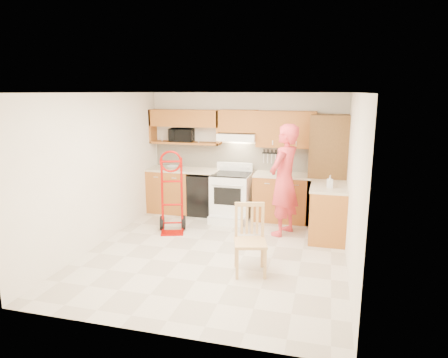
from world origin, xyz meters
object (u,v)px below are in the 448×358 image
at_px(range, 230,193).
at_px(hand_truck, 172,196).
at_px(microwave, 182,135).
at_px(dining_chair, 250,240).
at_px(person, 284,180).

bearing_deg(range, hand_truck, -130.73).
height_order(microwave, range, microwave).
bearing_deg(range, microwave, 162.50).
relative_size(range, dining_chair, 1.12).
distance_m(microwave, range, 1.61).
bearing_deg(microwave, person, -27.50).
distance_m(person, dining_chair, 1.80).
distance_m(person, hand_truck, 2.03).
height_order(person, dining_chair, person).
bearing_deg(microwave, dining_chair, -58.00).
xyz_separation_m(microwave, range, (1.14, -0.36, -1.08)).
relative_size(microwave, range, 0.45).
xyz_separation_m(range, dining_chair, (0.85, -2.29, -0.06)).
height_order(microwave, dining_chair, microwave).
bearing_deg(person, microwave, -90.47).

